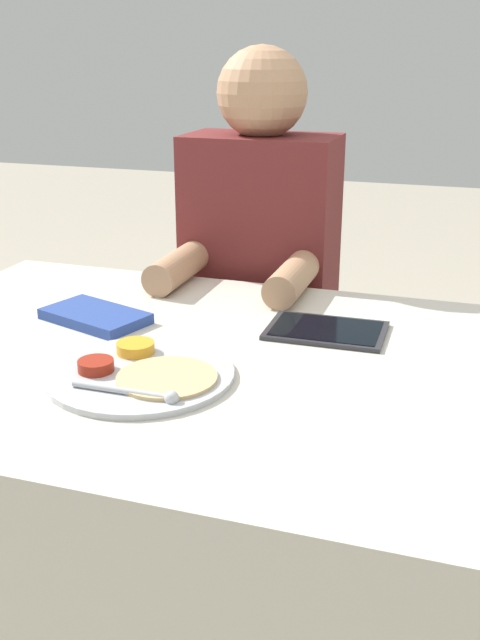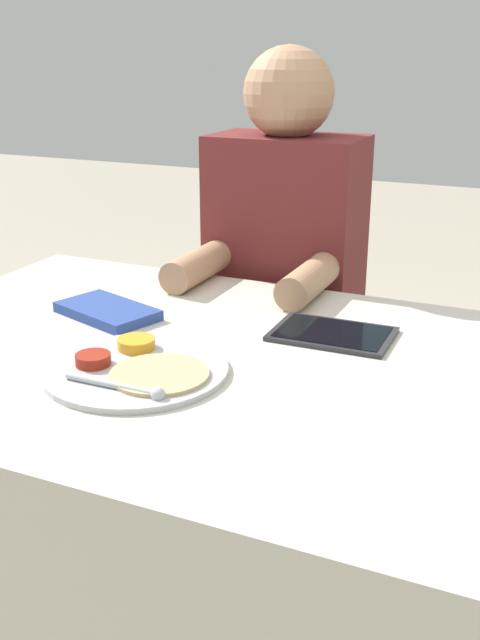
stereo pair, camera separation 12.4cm
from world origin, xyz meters
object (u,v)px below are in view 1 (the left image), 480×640
object	(u,v)px
person_diner	(259,322)
thali_tray	(141,373)
tablet_device	(326,330)
red_notebook	(95,317)

from	to	relation	value
person_diner	thali_tray	bearing A→B (deg)	-89.25
tablet_device	person_diner	xyz separation A→B (m)	(-0.24, 0.39, -0.15)
thali_tray	tablet_device	size ratio (longest dim) A/B	1.38
thali_tray	person_diner	size ratio (longest dim) A/B	0.24
thali_tray	red_notebook	xyz separation A→B (m)	(-0.19, 0.20, 0.00)
red_notebook	person_diner	world-z (taller)	person_diner
thali_tray	tablet_device	world-z (taller)	thali_tray
tablet_device	red_notebook	bearing A→B (deg)	-169.77
tablet_device	thali_tray	bearing A→B (deg)	-129.79
red_notebook	person_diner	size ratio (longest dim) A/B	0.18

